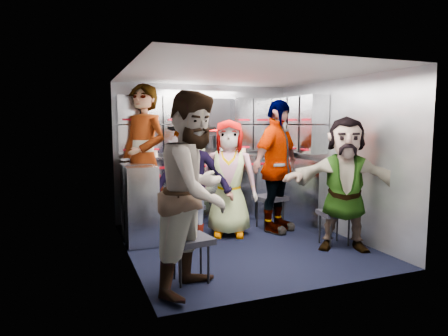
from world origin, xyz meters
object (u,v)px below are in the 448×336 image
object	(u,v)px
jump_seat_near_right	(335,215)
attendant_arc_b	(192,177)
jump_seat_center	(224,205)
attendant_arc_d	(277,166)
attendant_arc_c	(229,178)
attendant_arc_e	(345,184)
jump_seat_near_left	(191,242)
jump_seat_mid_right	(270,199)
jump_seat_mid_left	(188,208)
attendant_arc_a	(196,192)
attendant_standing	(144,160)

from	to	relation	value
jump_seat_near_right	attendant_arc_b	world-z (taller)	attendant_arc_b
jump_seat_center	attendant_arc_d	distance (m)	0.91
attendant_arc_c	jump_seat_center	bearing A→B (deg)	112.88
attendant_arc_e	attendant_arc_d	bearing A→B (deg)	140.57
attendant_arc_b	attendant_arc_d	world-z (taller)	attendant_arc_d
jump_seat_near_left	attendant_arc_d	xyz separation A→B (m)	(1.63, 1.29, 0.53)
jump_seat_mid_right	attendant_arc_b	distance (m)	1.29
attendant_arc_b	attendant_arc_e	xyz separation A→B (m)	(1.59, -1.03, -0.03)
jump_seat_mid_left	attendant_arc_d	bearing A→B (deg)	-9.79
attendant_arc_b	attendant_arc_c	distance (m)	0.52
attendant_arc_a	attendant_arc_d	size ratio (longest dim) A/B	0.98
jump_seat_near_right	attendant_arc_a	world-z (taller)	attendant_arc_a
jump_seat_near_left	attendant_arc_e	xyz separation A→B (m)	(2.00, 0.29, 0.41)
jump_seat_center	attendant_arc_a	xyz separation A→B (m)	(-0.93, -1.70, 0.52)
attendant_standing	attendant_arc_d	size ratio (longest dim) A/B	1.11
attendant_arc_e	jump_seat_near_left	bearing A→B (deg)	-141.65
jump_seat_near_left	jump_seat_mid_right	distance (m)	2.19
attendant_arc_a	jump_seat_mid_left	bearing A→B (deg)	29.98
jump_seat_near_left	jump_seat_mid_left	size ratio (longest dim) A/B	1.00
jump_seat_center	jump_seat_mid_right	distance (m)	0.70
attendant_arc_d	attendant_arc_e	bearing A→B (deg)	-100.68
attendant_arc_a	attendant_arc_d	world-z (taller)	attendant_arc_d
jump_seat_mid_left	attendant_arc_b	xyz separation A→B (m)	(0.00, -0.18, 0.44)
jump_seat_near_left	attendant_arc_a	world-z (taller)	attendant_arc_a
attendant_arc_e	jump_seat_near_right	bearing A→B (deg)	120.07
attendant_arc_a	attendant_arc_c	world-z (taller)	attendant_arc_a
attendant_arc_d	attendant_arc_e	size ratio (longest dim) A/B	1.15
attendant_arc_c	jump_seat_mid_left	bearing A→B (deg)	-173.75
attendant_arc_b	attendant_arc_c	bearing A→B (deg)	24.60
jump_seat_mid_right	attendant_arc_d	xyz separation A→B (m)	(-0.00, -0.18, 0.50)
attendant_arc_b	attendant_arc_c	size ratio (longest dim) A/B	1.06
attendant_arc_b	attendant_arc_e	size ratio (longest dim) A/B	1.04
attendant_arc_a	jump_seat_center	bearing A→B (deg)	15.08
jump_seat_mid_left	attendant_arc_e	bearing A→B (deg)	-37.29
attendant_arc_a	attendant_arc_d	distance (m)	2.19
jump_seat_mid_right	attendant_arc_e	distance (m)	1.29
attendant_arc_b	attendant_arc_d	distance (m)	1.22
attendant_standing	jump_seat_mid_left	bearing A→B (deg)	21.83
jump_seat_center	attendant_arc_e	distance (m)	1.68
jump_seat_near_left	attendant_arc_b	size ratio (longest dim) A/B	0.26
jump_seat_near_left	jump_seat_center	world-z (taller)	jump_seat_near_left
attendant_standing	attendant_arc_a	bearing A→B (deg)	-30.44
attendant_arc_e	attendant_arc_b	bearing A→B (deg)	177.13
attendant_arc_c	attendant_arc_d	distance (m)	0.71
attendant_standing	attendant_arc_c	world-z (taller)	attendant_standing
jump_seat_mid_left	jump_seat_center	distance (m)	0.52
attendant_arc_d	attendant_arc_c	bearing A→B (deg)	144.36
attendant_arc_d	attendant_arc_e	distance (m)	1.07
attendant_arc_b	jump_seat_near_left	bearing A→B (deg)	-85.52
attendant_arc_a	attendant_arc_e	distance (m)	2.06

